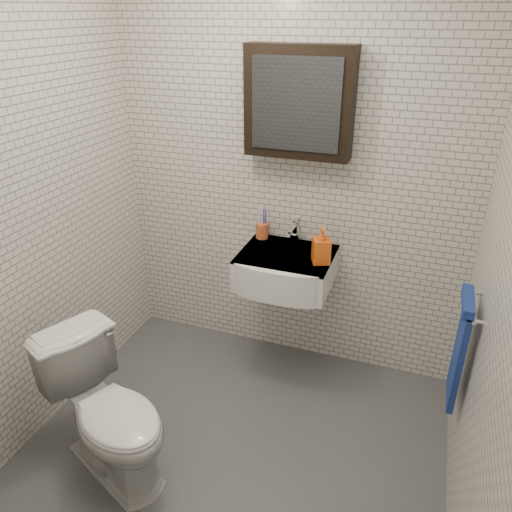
{
  "coord_description": "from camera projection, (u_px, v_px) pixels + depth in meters",
  "views": [
    {
      "loc": [
        0.78,
        -1.8,
        2.17
      ],
      "look_at": [
        -0.03,
        0.45,
        0.97
      ],
      "focal_mm": 35.0,
      "sensor_mm": 36.0,
      "label": 1
    }
  ],
  "objects": [
    {
      "name": "room_shell",
      "position": [
        226.0,
        196.0,
        2.06
      ],
      "size": [
        2.22,
        2.02,
        2.51
      ],
      "color": "silver",
      "rests_on": "ground"
    },
    {
      "name": "washbasin",
      "position": [
        284.0,
        270.0,
        2.98
      ],
      "size": [
        0.55,
        0.5,
        0.2
      ],
      "color": "white",
      "rests_on": "room_shell"
    },
    {
      "name": "mirror_cabinet",
      "position": [
        299.0,
        103.0,
        2.72
      ],
      "size": [
        0.6,
        0.15,
        0.6
      ],
      "color": "black",
      "rests_on": "room_shell"
    },
    {
      "name": "toothbrush_cup",
      "position": [
        262.0,
        230.0,
        3.16
      ],
      "size": [
        0.09,
        0.09,
        0.22
      ],
      "rotation": [
        0.0,
        0.0,
        -0.2
      ],
      "color": "#C85832",
      "rests_on": "washbasin"
    },
    {
      "name": "towel_rail",
      "position": [
        461.0,
        345.0,
        2.37
      ],
      "size": [
        0.09,
        0.3,
        0.58
      ],
      "color": "silver",
      "rests_on": "room_shell"
    },
    {
      "name": "faucet",
      "position": [
        294.0,
        233.0,
        3.08
      ],
      "size": [
        0.06,
        0.2,
        0.15
      ],
      "color": "silver",
      "rests_on": "washbasin"
    },
    {
      "name": "soap_bottle",
      "position": [
        322.0,
        245.0,
        2.83
      ],
      "size": [
        0.13,
        0.13,
        0.22
      ],
      "primitive_type": "imported",
      "rotation": [
        0.0,
        0.0,
        0.38
      ],
      "color": "orange",
      "rests_on": "washbasin"
    },
    {
      "name": "ground",
      "position": [
        233.0,
        450.0,
        2.72
      ],
      "size": [
        2.2,
        2.0,
        0.01
      ],
      "primitive_type": "cube",
      "color": "#4C4F53",
      "rests_on": "ground"
    },
    {
      "name": "toilet",
      "position": [
        110.0,
        413.0,
        2.46
      ],
      "size": [
        0.83,
        0.67,
        0.74
      ],
      "primitive_type": "imported",
      "rotation": [
        0.0,
        0.0,
        1.15
      ],
      "color": "white",
      "rests_on": "ground"
    }
  ]
}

